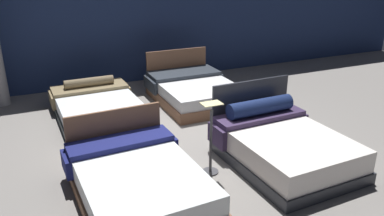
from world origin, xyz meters
name	(u,v)px	position (x,y,z in m)	size (l,w,h in m)	color
ground_plane	(178,138)	(0.00, 0.00, -0.01)	(18.00, 18.00, 0.02)	gray
showroom_back_wall	(120,11)	(0.00, 3.58, 1.75)	(18.00, 0.06, 3.50)	navy
bed_0	(138,181)	(-1.13, -1.42, 0.24)	(1.64, 2.15, 0.89)	brown
bed_1	(282,145)	(1.12, -1.43, 0.29)	(1.66, 2.02, 1.06)	#272A30
bed_2	(97,106)	(-1.06, 1.60, 0.20)	(1.62, 2.17, 0.61)	black
bed_3	(194,90)	(1.03, 1.59, 0.25)	(1.68, 2.12, 0.95)	brown
price_sign	(211,147)	(0.00, -1.26, 0.42)	(0.28, 0.24, 1.07)	#3F3F44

